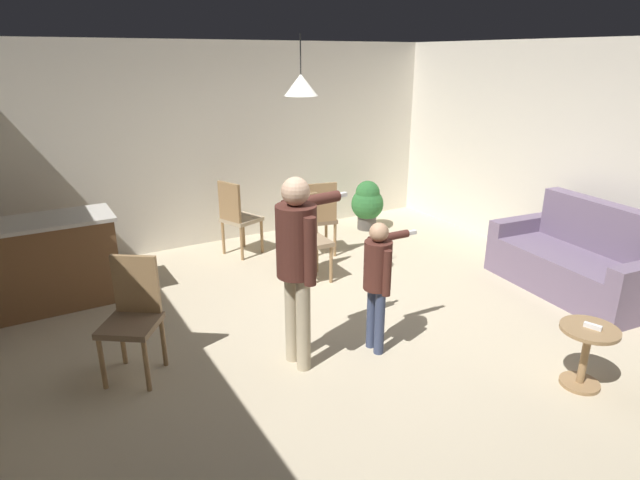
% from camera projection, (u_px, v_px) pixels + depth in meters
% --- Properties ---
extents(ground, '(7.68, 7.68, 0.00)m').
position_uv_depth(ground, '(361.00, 329.00, 5.06)').
color(ground, beige).
extents(wall_back, '(6.40, 0.10, 2.70)m').
position_uv_depth(wall_back, '(231.00, 144.00, 7.20)').
color(wall_back, silver).
rests_on(wall_back, ground).
extents(wall_right, '(0.10, 6.40, 2.70)m').
position_uv_depth(wall_right, '(587.00, 160.00, 6.13)').
color(wall_right, silver).
rests_on(wall_right, ground).
extents(couch_floral, '(1.05, 1.89, 1.00)m').
position_uv_depth(couch_floral, '(576.00, 263.00, 5.80)').
color(couch_floral, slate).
rests_on(couch_floral, ground).
extents(kitchen_counter, '(1.26, 0.66, 0.95)m').
position_uv_depth(kitchen_counter, '(54.00, 262.00, 5.43)').
color(kitchen_counter, brown).
rests_on(kitchen_counter, ground).
extents(side_table_by_couch, '(0.44, 0.44, 0.52)m').
position_uv_depth(side_table_by_couch, '(586.00, 349.00, 4.10)').
color(side_table_by_couch, '#99754C').
rests_on(side_table_by_couch, ground).
extents(person_adult, '(0.79, 0.52, 1.64)m').
position_uv_depth(person_adult, '(298.00, 253.00, 4.17)').
color(person_adult, tan).
rests_on(person_adult, ground).
extents(person_child, '(0.63, 0.35, 1.20)m').
position_uv_depth(person_child, '(378.00, 273.00, 4.47)').
color(person_child, '#384260').
rests_on(person_child, ground).
extents(dining_chair_by_counter, '(0.50, 0.50, 1.00)m').
position_uv_depth(dining_chair_by_counter, '(319.00, 216.00, 6.76)').
color(dining_chair_by_counter, '#99754C').
rests_on(dining_chair_by_counter, ground).
extents(dining_chair_near_wall, '(0.59, 0.59, 1.00)m').
position_uv_depth(dining_chair_near_wall, '(133.00, 313.00, 4.21)').
color(dining_chair_near_wall, '#99754C').
rests_on(dining_chair_near_wall, ground).
extents(dining_chair_centre_back, '(0.44, 0.44, 1.00)m').
position_uv_depth(dining_chair_centre_back, '(307.00, 234.00, 6.05)').
color(dining_chair_centre_back, '#99754C').
rests_on(dining_chair_centre_back, ground).
extents(dining_chair_spare, '(0.54, 0.54, 1.00)m').
position_uv_depth(dining_chair_spare, '(237.00, 215.00, 6.77)').
color(dining_chair_spare, '#99754C').
rests_on(dining_chair_spare, ground).
extents(potted_plant_corner, '(0.49, 0.49, 0.75)m').
position_uv_depth(potted_plant_corner, '(367.00, 203.00, 7.84)').
color(potted_plant_corner, '#4C4742').
rests_on(potted_plant_corner, ground).
extents(spare_remote_on_table, '(0.08, 0.13, 0.04)m').
position_uv_depth(spare_remote_on_table, '(593.00, 326.00, 4.02)').
color(spare_remote_on_table, white).
rests_on(spare_remote_on_table, side_table_by_couch).
extents(ceiling_light_pendant, '(0.32, 0.32, 0.55)m').
position_uv_depth(ceiling_light_pendant, '(301.00, 85.00, 4.87)').
color(ceiling_light_pendant, silver).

